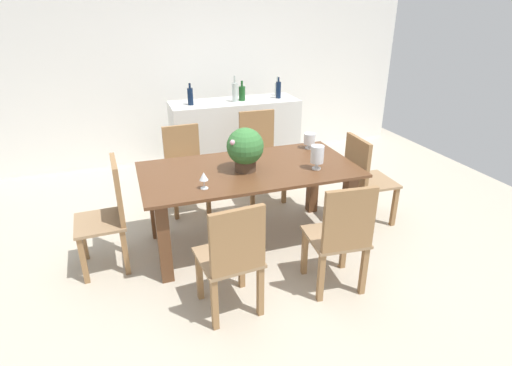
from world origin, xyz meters
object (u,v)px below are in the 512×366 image
at_px(chair_head_end, 110,210).
at_px(kitchen_counter, 235,138).
at_px(wine_bottle_tall, 190,96).
at_px(wine_bottle_dark, 242,93).
at_px(dining_table, 249,183).
at_px(chair_far_right, 260,151).
at_px(crystal_vase_center_near, 317,155).
at_px(wine_glass, 204,177).
at_px(wine_bottle_clear, 235,92).
at_px(chair_far_left, 185,164).
at_px(crystal_vase_left, 309,139).
at_px(chair_near_left, 233,256).
at_px(wine_bottle_amber, 277,89).
at_px(flower_centerpiece, 245,148).
at_px(chair_near_right, 341,234).
at_px(chair_foot_end, 364,175).
at_px(wine_bottle_green, 278,90).

distance_m(chair_head_end, kitchen_counter, 2.31).
relative_size(kitchen_counter, wine_bottle_tall, 6.21).
xyz_separation_m(wine_bottle_tall, wine_bottle_dark, (0.66, 0.03, -0.01)).
bearing_deg(dining_table, chair_far_right, 65.50).
bearing_deg(wine_bottle_dark, wine_bottle_tall, -177.24).
relative_size(chair_head_end, crystal_vase_center_near, 4.41).
xyz_separation_m(wine_glass, wine_bottle_clear, (0.82, 1.94, 0.25)).
bearing_deg(chair_far_left, wine_bottle_tall, 69.25).
height_order(chair_head_end, crystal_vase_left, chair_head_end).
bearing_deg(chair_far_right, dining_table, -113.95).
distance_m(crystal_vase_left, crystal_vase_center_near, 0.57).
relative_size(dining_table, chair_head_end, 2.00).
height_order(chair_near_left, crystal_vase_left, chair_near_left).
bearing_deg(kitchen_counter, crystal_vase_center_near, -83.53).
bearing_deg(wine_bottle_tall, chair_far_right, -46.80).
distance_m(wine_glass, kitchen_counter, 2.18).
height_order(chair_far_right, wine_bottle_amber, wine_bottle_amber).
xyz_separation_m(chair_near_left, wine_bottle_dark, (0.88, 2.63, 0.57)).
distance_m(flower_centerpiece, wine_bottle_clear, 1.73).
bearing_deg(kitchen_counter, chair_near_left, -106.53).
height_order(dining_table, crystal_vase_center_near, crystal_vase_center_near).
distance_m(chair_far_left, crystal_vase_left, 1.39).
xyz_separation_m(dining_table, kitchen_counter, (0.35, 1.69, -0.11)).
bearing_deg(wine_bottle_amber, chair_far_left, -148.65).
bearing_deg(wine_glass, wine_bottle_tall, 82.17).
bearing_deg(dining_table, kitchen_counter, 78.19).
relative_size(chair_near_left, chair_near_right, 0.98).
distance_m(chair_foot_end, kitchen_counter, 1.90).
height_order(wine_bottle_amber, wine_bottle_dark, wine_bottle_amber).
xyz_separation_m(crystal_vase_center_near, wine_bottle_clear, (-0.22, 1.85, 0.22)).
height_order(chair_far_left, chair_foot_end, chair_foot_end).
xyz_separation_m(chair_near_left, wine_bottle_green, (1.37, 2.60, 0.58)).
height_order(wine_glass, kitchen_counter, kitchen_counter).
distance_m(dining_table, crystal_vase_center_near, 0.67).
relative_size(chair_far_right, wine_bottle_tall, 3.81).
bearing_deg(flower_centerpiece, chair_near_right, -62.37).
distance_m(kitchen_counter, wine_bottle_amber, 0.87).
distance_m(chair_near_left, wine_bottle_green, 3.00).
bearing_deg(chair_far_right, chair_far_left, -178.28).
xyz_separation_m(chair_head_end, wine_bottle_green, (2.17, 1.66, 0.56)).
bearing_deg(kitchen_counter, wine_bottle_tall, -176.33).
relative_size(wine_bottle_clear, wine_bottle_green, 1.19).
bearing_deg(wine_bottle_tall, crystal_vase_center_near, -67.38).
height_order(wine_bottle_tall, wine_bottle_clear, wine_bottle_clear).
xyz_separation_m(chair_far_left, crystal_vase_center_near, (1.01, -1.16, 0.38)).
relative_size(wine_glass, wine_bottle_dark, 0.57).
distance_m(chair_far_left, chair_head_end, 1.23).
height_order(chair_head_end, wine_bottle_clear, wine_bottle_clear).
height_order(wine_glass, wine_bottle_amber, wine_bottle_amber).
height_order(chair_near_left, crystal_vase_center_near, crystal_vase_center_near).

